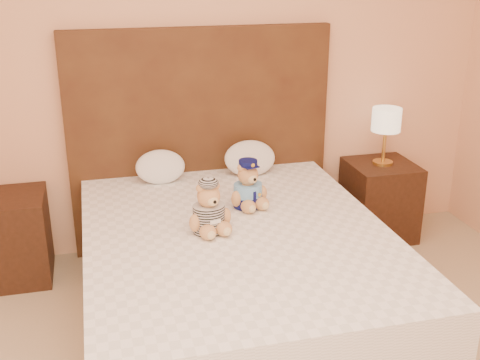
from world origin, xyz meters
The scene contains 9 objects.
bed centered at (0.00, 1.20, 0.28)m, with size 1.60×2.00×0.55m.
headboard centered at (0.00, 2.21, 0.75)m, with size 1.75×0.08×1.50m, color #4F3017.
nightstand_left centered at (-1.25, 2.00, 0.28)m, with size 0.45×0.45×0.55m, color #371D11.
nightstand_right centered at (1.25, 2.00, 0.28)m, with size 0.45×0.45×0.55m, color #371D11.
lamp centered at (1.25, 2.00, 0.85)m, with size 0.20×0.20×0.40m.
teddy_police centered at (0.14, 1.50, 0.69)m, with size 0.24×0.23×0.28m, color tan, non-canonical shape.
teddy_prisoner centered at (-0.15, 1.22, 0.69)m, with size 0.25×0.24×0.28m, color tan, non-canonical shape.
pillow_left centered at (-0.30, 2.03, 0.66)m, with size 0.32×0.20×0.22m, color white.
pillow_right centered at (0.29, 2.03, 0.67)m, with size 0.34×0.22×0.24m, color white.
Camera 1 is at (-0.70, -1.61, 1.93)m, focal length 45.00 mm.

